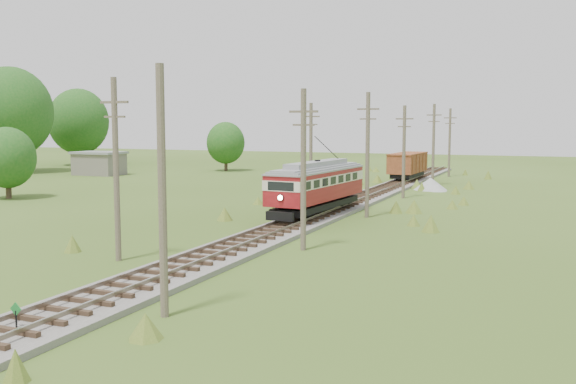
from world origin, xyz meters
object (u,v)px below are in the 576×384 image
at_px(gondola, 408,164).
at_px(gravel_pile, 431,184).
at_px(streetcar, 317,183).
at_px(switch_marker, 16,316).

distance_m(gondola, gravel_pile, 8.99).
bearing_deg(gravel_pile, streetcar, -100.27).
height_order(switch_marker, streetcar, streetcar).
relative_size(switch_marker, gravel_pile, 0.29).
distance_m(streetcar, gravel_pile, 23.28).
xyz_separation_m(switch_marker, gondola, (0.20, 58.47, 1.47)).
relative_size(streetcar, gondola, 1.36).
height_order(streetcar, gravel_pile, streetcar).
distance_m(streetcar, gondola, 30.67).
relative_size(streetcar, gravel_pile, 3.16).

